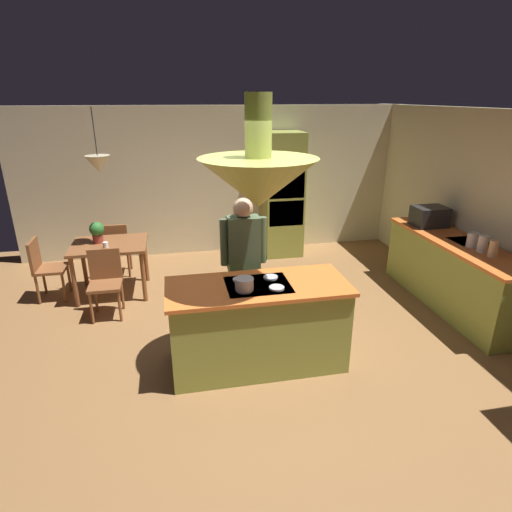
# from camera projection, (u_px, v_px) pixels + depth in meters

# --- Properties ---
(ground) EXTENTS (8.16, 8.16, 0.00)m
(ground) POSITION_uv_depth(u_px,v_px,m) (254.00, 352.00, 4.72)
(ground) COLOR olive
(wall_back) EXTENTS (6.80, 0.10, 2.55)m
(wall_back) POSITION_uv_depth(u_px,v_px,m) (217.00, 181.00, 7.43)
(wall_back) COLOR beige
(wall_back) RESTS_ON ground
(wall_right) EXTENTS (0.10, 7.20, 2.55)m
(wall_right) POSITION_uv_depth(u_px,v_px,m) (504.00, 218.00, 5.23)
(wall_right) COLOR beige
(wall_right) RESTS_ON ground
(kitchen_island) EXTENTS (1.84, 0.78, 0.95)m
(kitchen_island) POSITION_uv_depth(u_px,v_px,m) (258.00, 325.00, 4.37)
(kitchen_island) COLOR #939E42
(kitchen_island) RESTS_ON ground
(counter_run_right) EXTENTS (0.73, 2.40, 0.93)m
(counter_run_right) POSITION_uv_depth(u_px,v_px,m) (454.00, 273.00, 5.62)
(counter_run_right) COLOR #939E42
(counter_run_right) RESTS_ON ground
(oven_tower) EXTENTS (0.66, 0.62, 2.14)m
(oven_tower) POSITION_uv_depth(u_px,v_px,m) (282.00, 195.00, 7.33)
(oven_tower) COLOR #939E42
(oven_tower) RESTS_ON ground
(dining_table) EXTENTS (1.02, 0.83, 0.76)m
(dining_table) POSITION_uv_depth(u_px,v_px,m) (110.00, 251.00, 5.92)
(dining_table) COLOR brown
(dining_table) RESTS_ON ground
(person_at_island) EXTENTS (0.53, 0.22, 1.66)m
(person_at_island) POSITION_uv_depth(u_px,v_px,m) (244.00, 259.00, 4.80)
(person_at_island) COLOR tan
(person_at_island) RESTS_ON ground
(range_hood) EXTENTS (1.10, 1.10, 1.00)m
(range_hood) POSITION_uv_depth(u_px,v_px,m) (258.00, 180.00, 3.83)
(range_hood) COLOR #939E42
(pendant_light_over_table) EXTENTS (0.32, 0.32, 0.82)m
(pendant_light_over_table) POSITION_uv_depth(u_px,v_px,m) (98.00, 164.00, 5.48)
(pendant_light_over_table) COLOR beige
(chair_facing_island) EXTENTS (0.40, 0.40, 0.87)m
(chair_facing_island) POSITION_uv_depth(u_px,v_px,m) (105.00, 278.00, 5.39)
(chair_facing_island) COLOR brown
(chair_facing_island) RESTS_ON ground
(chair_by_back_wall) EXTENTS (0.40, 0.40, 0.87)m
(chair_by_back_wall) POSITION_uv_depth(u_px,v_px,m) (116.00, 246.00, 6.55)
(chair_by_back_wall) COLOR brown
(chair_by_back_wall) RESTS_ON ground
(chair_at_corner) EXTENTS (0.40, 0.40, 0.87)m
(chair_at_corner) POSITION_uv_depth(u_px,v_px,m) (44.00, 265.00, 5.81)
(chair_at_corner) COLOR brown
(chair_at_corner) RESTS_ON ground
(potted_plant_on_table) EXTENTS (0.20, 0.20, 0.30)m
(potted_plant_on_table) POSITION_uv_depth(u_px,v_px,m) (97.00, 231.00, 5.85)
(potted_plant_on_table) COLOR #99382D
(potted_plant_on_table) RESTS_ON dining_table
(cup_on_table) EXTENTS (0.07, 0.07, 0.09)m
(cup_on_table) POSITION_uv_depth(u_px,v_px,m) (106.00, 245.00, 5.67)
(cup_on_table) COLOR white
(cup_on_table) RESTS_ON dining_table
(canister_flour) EXTENTS (0.10, 0.10, 0.21)m
(canister_flour) POSITION_uv_depth(u_px,v_px,m) (493.00, 249.00, 4.88)
(canister_flour) COLOR #E0B78C
(canister_flour) RESTS_ON counter_run_right
(canister_sugar) EXTENTS (0.11, 0.11, 0.21)m
(canister_sugar) POSITION_uv_depth(u_px,v_px,m) (483.00, 244.00, 5.05)
(canister_sugar) COLOR silver
(canister_sugar) RESTS_ON counter_run_right
(canister_tea) EXTENTS (0.13, 0.13, 0.19)m
(canister_tea) POSITION_uv_depth(u_px,v_px,m) (473.00, 240.00, 5.22)
(canister_tea) COLOR silver
(canister_tea) RESTS_ON counter_run_right
(microwave_on_counter) EXTENTS (0.46, 0.36, 0.28)m
(microwave_on_counter) POSITION_uv_depth(u_px,v_px,m) (430.00, 216.00, 6.06)
(microwave_on_counter) COLOR #232326
(microwave_on_counter) RESTS_ON counter_run_right
(cooking_pot_on_cooktop) EXTENTS (0.18, 0.18, 0.12)m
(cooking_pot_on_cooktop) POSITION_uv_depth(u_px,v_px,m) (244.00, 284.00, 4.03)
(cooking_pot_on_cooktop) COLOR #B2B2B7
(cooking_pot_on_cooktop) RESTS_ON kitchen_island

